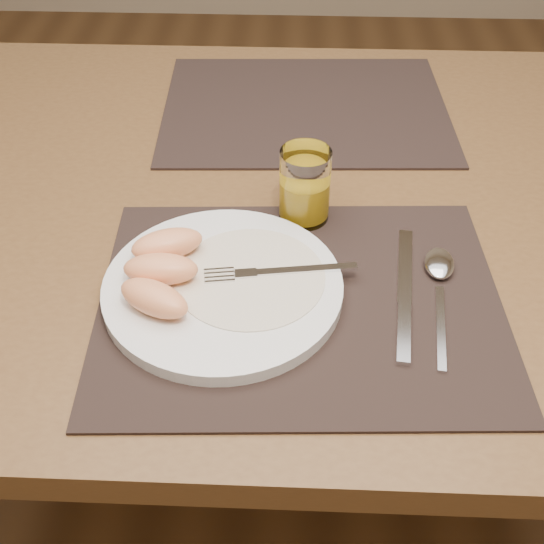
{
  "coord_description": "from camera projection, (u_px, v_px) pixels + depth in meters",
  "views": [
    {
      "loc": [
        0.01,
        -0.76,
        1.29
      ],
      "look_at": [
        -0.01,
        -0.19,
        0.77
      ],
      "focal_mm": 45.0,
      "sensor_mm": 36.0,
      "label": 1
    }
  ],
  "objects": [
    {
      "name": "plate",
      "position": [
        223.0,
        288.0,
        0.77
      ],
      "size": [
        0.27,
        0.27,
        0.02
      ],
      "primitive_type": "cylinder",
      "color": "white",
      "rests_on": "placemat_near"
    },
    {
      "name": "ground",
      "position": [
        280.0,
        481.0,
        1.43
      ],
      "size": [
        5.0,
        5.0,
        0.0
      ],
      "primitive_type": "plane",
      "color": "#55381D",
      "rests_on": "ground"
    },
    {
      "name": "fork",
      "position": [
        267.0,
        272.0,
        0.77
      ],
      "size": [
        0.18,
        0.04,
        0.0
      ],
      "color": "silver",
      "rests_on": "plate"
    },
    {
      "name": "knife",
      "position": [
        404.0,
        303.0,
        0.76
      ],
      "size": [
        0.04,
        0.22,
        0.01
      ],
      "color": "silver",
      "rests_on": "placemat_near"
    },
    {
      "name": "plate_dressing",
      "position": [
        250.0,
        277.0,
        0.77
      ],
      "size": [
        0.17,
        0.17,
        0.0
      ],
      "color": "white",
      "rests_on": "plate"
    },
    {
      "name": "juice_glass",
      "position": [
        305.0,
        189.0,
        0.85
      ],
      "size": [
        0.06,
        0.06,
        0.1
      ],
      "color": "white",
      "rests_on": "placemat_near"
    },
    {
      "name": "placemat_far",
      "position": [
        305.0,
        108.0,
        1.09
      ],
      "size": [
        0.46,
        0.37,
        0.0
      ],
      "primitive_type": "cube",
      "rotation": [
        0.0,
        0.0,
        0.04
      ],
      "color": "black",
      "rests_on": "table"
    },
    {
      "name": "spoon",
      "position": [
        440.0,
        272.0,
        0.79
      ],
      "size": [
        0.04,
        0.19,
        0.01
      ],
      "color": "silver",
      "rests_on": "placemat_near"
    },
    {
      "name": "placemat_near",
      "position": [
        300.0,
        301.0,
        0.76
      ],
      "size": [
        0.47,
        0.37,
        0.0
      ],
      "primitive_type": "cube",
      "rotation": [
        0.0,
        0.0,
        0.05
      ],
      "color": "black",
      "rests_on": "table"
    },
    {
      "name": "table",
      "position": [
        284.0,
        236.0,
        0.99
      ],
      "size": [
        1.4,
        0.9,
        0.75
      ],
      "color": "brown",
      "rests_on": "ground"
    },
    {
      "name": "grapefruit_wedges",
      "position": [
        161.0,
        270.0,
        0.75
      ],
      "size": [
        0.09,
        0.16,
        0.03
      ],
      "color": "#FAA066",
      "rests_on": "plate"
    }
  ]
}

